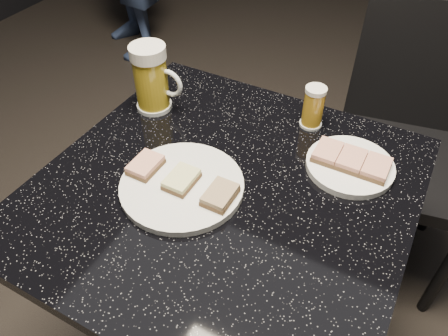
{
  "coord_description": "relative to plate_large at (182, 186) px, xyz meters",
  "views": [
    {
      "loc": [
        0.28,
        -0.52,
        1.36
      ],
      "look_at": [
        0.0,
        0.0,
        0.8
      ],
      "focal_mm": 35.0,
      "sensor_mm": 36.0,
      "label": 1
    }
  ],
  "objects": [
    {
      "name": "plate_large",
      "position": [
        0.0,
        0.0,
        0.0
      ],
      "size": [
        0.24,
        0.24,
        0.01
      ],
      "primitive_type": "cylinder",
      "color": "white",
      "rests_on": "table"
    },
    {
      "name": "plate_small",
      "position": [
        0.27,
        0.21,
        0.0
      ],
      "size": [
        0.18,
        0.18,
        0.01
      ],
      "primitive_type": "cylinder",
      "color": "white",
      "rests_on": "table"
    },
    {
      "name": "table",
      "position": [
        0.07,
        0.04,
        -0.25
      ],
      "size": [
        0.7,
        0.7,
        0.75
      ],
      "color": "black",
      "rests_on": "floor"
    },
    {
      "name": "beer_mug",
      "position": [
        -0.2,
        0.2,
        0.07
      ],
      "size": [
        0.12,
        0.08,
        0.16
      ],
      "color": "silver",
      "rests_on": "table"
    },
    {
      "name": "beer_tumbler",
      "position": [
        0.15,
        0.31,
        0.04
      ],
      "size": [
        0.05,
        0.05,
        0.1
      ],
      "color": "silver",
      "rests_on": "table"
    },
    {
      "name": "chair",
      "position": [
        0.36,
        0.72,
        -0.26
      ],
      "size": [
        0.5,
        0.5,
        0.88
      ],
      "color": "black",
      "rests_on": "floor"
    },
    {
      "name": "canapes_on_plate_large",
      "position": [
        0.0,
        -0.0,
        0.02
      ],
      "size": [
        0.22,
        0.07,
        0.02
      ],
      "color": "#4C3521",
      "rests_on": "plate_large"
    },
    {
      "name": "canapes_on_plate_small",
      "position": [
        0.27,
        0.21,
        0.02
      ],
      "size": [
        0.15,
        0.07,
        0.02
      ],
      "color": "#4C3521",
      "rests_on": "plate_small"
    }
  ]
}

